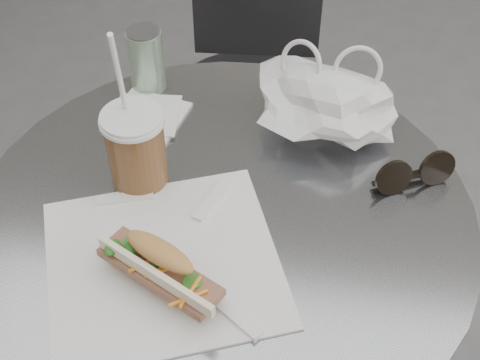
% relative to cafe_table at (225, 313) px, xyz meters
% --- Properties ---
extents(cafe_table, '(0.76, 0.76, 0.74)m').
position_rel_cafe_table_xyz_m(cafe_table, '(0.00, 0.00, 0.00)').
color(cafe_table, slate).
rests_on(cafe_table, ground).
extents(chair_far, '(0.40, 0.42, 0.76)m').
position_rel_cafe_table_xyz_m(chair_far, '(-0.05, 0.63, -0.12)').
color(chair_far, '#2B2B2E').
rests_on(chair_far, ground).
extents(sandwich_paper, '(0.41, 0.40, 0.00)m').
position_rel_cafe_table_xyz_m(sandwich_paper, '(-0.06, -0.11, 0.28)').
color(sandwich_paper, white).
rests_on(sandwich_paper, cafe_table).
extents(banh_mi, '(0.23, 0.18, 0.08)m').
position_rel_cafe_table_xyz_m(banh_mi, '(-0.05, -0.15, 0.31)').
color(banh_mi, tan).
rests_on(banh_mi, sandwich_paper).
extents(iced_coffee, '(0.10, 0.10, 0.28)m').
position_rel_cafe_table_xyz_m(iced_coffee, '(-0.14, 0.04, 0.34)').
color(iced_coffee, brown).
rests_on(iced_coffee, cafe_table).
extents(sunglasses, '(0.13, 0.08, 0.06)m').
position_rel_cafe_table_xyz_m(sunglasses, '(0.28, 0.10, 0.30)').
color(sunglasses, black).
rests_on(sunglasses, cafe_table).
extents(plastic_bag, '(0.25, 0.22, 0.11)m').
position_rel_cafe_table_xyz_m(plastic_bag, '(0.13, 0.21, 0.33)').
color(plastic_bag, white).
rests_on(plastic_bag, cafe_table).
extents(napkin_stack, '(0.14, 0.14, 0.01)m').
position_rel_cafe_table_xyz_m(napkin_stack, '(-0.17, 0.19, 0.28)').
color(napkin_stack, white).
rests_on(napkin_stack, cafe_table).
extents(drink_can, '(0.06, 0.06, 0.12)m').
position_rel_cafe_table_xyz_m(drink_can, '(-0.19, 0.28, 0.33)').
color(drink_can, '#538F57').
rests_on(drink_can, cafe_table).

